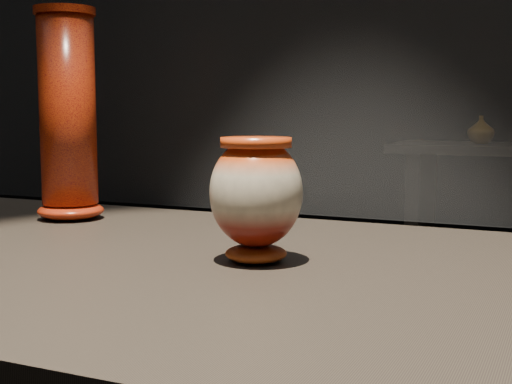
{
  "coord_description": "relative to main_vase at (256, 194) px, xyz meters",
  "views": [
    {
      "loc": [
        0.53,
        -0.82,
        1.1
      ],
      "look_at": [
        0.14,
        0.02,
        0.99
      ],
      "focal_mm": 50.0,
      "sensor_mm": 36.0,
      "label": 1
    }
  ],
  "objects": [
    {
      "name": "tall_vase",
      "position": [
        -0.46,
        0.19,
        0.09
      ],
      "size": [
        0.13,
        0.13,
        0.38
      ],
      "rotation": [
        0.0,
        0.0,
        0.11
      ],
      "color": "#CC3F0D",
      "rests_on": "display_plinth"
    },
    {
      "name": "back_vase_left",
      "position": [
        -0.13,
        3.37,
        -0.01
      ],
      "size": [
        0.19,
        0.19,
        0.16
      ],
      "primitive_type": "imported",
      "rotation": [
        0.0,
        0.0,
        5.98
      ],
      "color": "#9B6B16",
      "rests_on": "back_shelf"
    },
    {
      "name": "main_vase",
      "position": [
        0.0,
        0.0,
        0.0
      ],
      "size": [
        0.12,
        0.12,
        0.17
      ],
      "rotation": [
        0.0,
        0.0,
        -0.0
      ],
      "color": "maroon",
      "rests_on": "display_plinth"
    }
  ]
}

